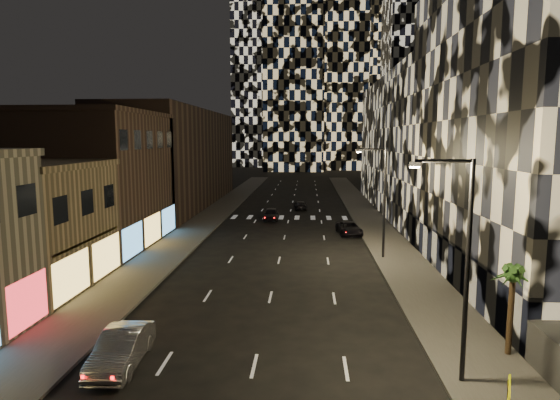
# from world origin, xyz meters

# --- Properties ---
(sidewalk_left) EXTENTS (4.00, 120.00, 0.15)m
(sidewalk_left) POSITION_xyz_m (-10.00, 50.00, 0.07)
(sidewalk_left) COLOR #47443F
(sidewalk_left) RESTS_ON ground
(sidewalk_right) EXTENTS (4.00, 120.00, 0.15)m
(sidewalk_right) POSITION_xyz_m (10.00, 50.00, 0.07)
(sidewalk_right) COLOR #47443F
(sidewalk_right) RESTS_ON ground
(curb_left) EXTENTS (0.20, 120.00, 0.15)m
(curb_left) POSITION_xyz_m (-7.90, 50.00, 0.07)
(curb_left) COLOR #4C4C47
(curb_left) RESTS_ON ground
(curb_right) EXTENTS (0.20, 120.00, 0.15)m
(curb_right) POSITION_xyz_m (7.90, 50.00, 0.07)
(curb_right) COLOR #4C4C47
(curb_right) RESTS_ON ground
(retail_tan) EXTENTS (10.00, 10.00, 8.00)m
(retail_tan) POSITION_xyz_m (-17.00, 21.00, 4.00)
(retail_tan) COLOR #8B7553
(retail_tan) RESTS_ON ground
(retail_brown) EXTENTS (10.00, 15.00, 12.00)m
(retail_brown) POSITION_xyz_m (-17.00, 33.50, 6.00)
(retail_brown) COLOR #473228
(retail_brown) RESTS_ON ground
(retail_filler_left) EXTENTS (10.00, 40.00, 14.00)m
(retail_filler_left) POSITION_xyz_m (-17.00, 60.00, 7.00)
(retail_filler_left) COLOR #473228
(retail_filler_left) RESTS_ON ground
(midrise_base) EXTENTS (0.60, 25.00, 3.00)m
(midrise_base) POSITION_xyz_m (12.30, 24.50, 1.50)
(midrise_base) COLOR #383838
(midrise_base) RESTS_ON ground
(midrise_filler_right) EXTENTS (16.00, 40.00, 18.00)m
(midrise_filler_right) POSITION_xyz_m (20.00, 57.00, 9.00)
(midrise_filler_right) COLOR #232326
(midrise_filler_right) RESTS_ON ground
(tower_center_low) EXTENTS (18.00, 18.00, 95.00)m
(tower_center_low) POSITION_xyz_m (-2.00, 140.00, 47.50)
(tower_center_low) COLOR black
(tower_center_low) RESTS_ON ground
(streetlight_near) EXTENTS (2.55, 0.25, 9.00)m
(streetlight_near) POSITION_xyz_m (8.35, 10.00, 5.35)
(streetlight_near) COLOR black
(streetlight_near) RESTS_ON sidewalk_right
(streetlight_far) EXTENTS (2.55, 0.25, 9.00)m
(streetlight_far) POSITION_xyz_m (8.35, 30.00, 5.35)
(streetlight_far) COLOR black
(streetlight_far) RESTS_ON sidewalk_right
(car_silver_parked) EXTENTS (1.87, 4.86, 1.58)m
(car_silver_parked) POSITION_xyz_m (-5.80, 10.67, 0.79)
(car_silver_parked) COLOR #A6A6AC
(car_silver_parked) RESTS_ON ground
(car_dark_midlane) EXTENTS (1.85, 4.42, 1.49)m
(car_dark_midlane) POSITION_xyz_m (-2.14, 47.93, 0.75)
(car_dark_midlane) COLOR black
(car_dark_midlane) RESTS_ON ground
(car_dark_oncoming) EXTENTS (1.98, 4.19, 1.18)m
(car_dark_oncoming) POSITION_xyz_m (1.32, 56.74, 0.59)
(car_dark_oncoming) COLOR black
(car_dark_oncoming) RESTS_ON ground
(car_dark_rightlane) EXTENTS (2.70, 4.96, 1.32)m
(car_dark_rightlane) POSITION_xyz_m (6.65, 39.68, 0.66)
(car_dark_rightlane) COLOR black
(car_dark_rightlane) RESTS_ON ground
(palm_tree) EXTENTS (2.13, 2.09, 4.17)m
(palm_tree) POSITION_xyz_m (11.50, 12.57, 3.59)
(palm_tree) COLOR #47331E
(palm_tree) RESTS_ON sidewalk_right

